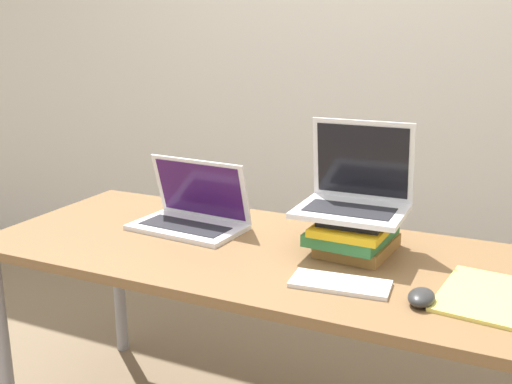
# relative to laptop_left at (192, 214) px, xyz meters

# --- Properties ---
(wall_back) EXTENTS (8.00, 0.05, 2.70)m
(wall_back) POSITION_rel_laptop_left_xyz_m (0.29, 1.15, 0.60)
(wall_back) COLOR silver
(wall_back) RESTS_ON ground_plane
(desk) EXTENTS (1.73, 0.75, 0.71)m
(desk) POSITION_rel_laptop_left_xyz_m (0.29, -0.09, -0.11)
(desk) COLOR brown
(desk) RESTS_ON ground_plane
(laptop_left) EXTENTS (0.39, 0.26, 0.23)m
(laptop_left) POSITION_rel_laptop_left_xyz_m (0.00, 0.00, 0.00)
(laptop_left) COLOR silver
(laptop_left) RESTS_ON desk
(book_stack) EXTENTS (0.25, 0.29, 0.12)m
(book_stack) POSITION_rel_laptop_left_xyz_m (0.57, 0.01, 0.01)
(book_stack) COLOR olive
(book_stack) RESTS_ON desk
(laptop_on_books) EXTENTS (0.32, 0.26, 0.27)m
(laptop_on_books) POSITION_rel_laptop_left_xyz_m (0.56, 0.03, 0.13)
(laptop_on_books) COLOR silver
(laptop_on_books) RESTS_ON book_stack
(wireless_keyboard) EXTENTS (0.27, 0.14, 0.01)m
(wireless_keyboard) POSITION_rel_laptop_left_xyz_m (0.61, -0.25, -0.04)
(wireless_keyboard) COLOR white
(wireless_keyboard) RESTS_ON desk
(mouse) EXTENTS (0.07, 0.10, 0.04)m
(mouse) POSITION_rel_laptop_left_xyz_m (0.82, -0.28, -0.03)
(mouse) COLOR #2D2D2D
(mouse) RESTS_ON desk
(notepad) EXTENTS (0.27, 0.34, 0.01)m
(notepad) POSITION_rel_laptop_left_xyz_m (0.98, -0.17, -0.04)
(notepad) COLOR #EFE066
(notepad) RESTS_ON desk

